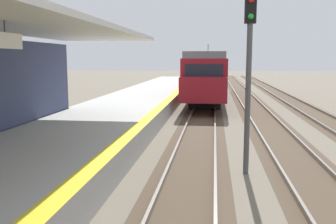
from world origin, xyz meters
TOP-DOWN VIEW (x-y plane):
  - station_platform at (-2.50, 16.00)m, footprint 5.00×80.00m
  - track_pair_nearest_platform at (1.90, 20.00)m, footprint 2.34×120.00m
  - track_pair_middle at (5.30, 20.00)m, footprint 2.34×120.00m
  - approaching_train at (1.90, 34.76)m, footprint 2.93×19.60m
  - rail_signal_post at (3.52, 14.18)m, footprint 0.32×0.34m

SIDE VIEW (x-z plane):
  - track_pair_nearest_platform at x=1.90m, z-range -0.03..0.13m
  - track_pair_middle at x=5.30m, z-range -0.03..0.13m
  - station_platform at x=-2.50m, z-range 0.00..0.90m
  - approaching_train at x=1.90m, z-range -0.20..4.56m
  - rail_signal_post at x=3.52m, z-range 0.59..5.79m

